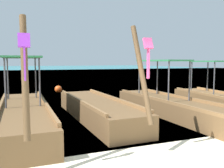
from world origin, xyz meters
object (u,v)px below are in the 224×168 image
object	(u,v)px
longtail_boat_pink_ribbon	(97,109)
longtail_boat_turquoise_ribbon	(176,107)
longtail_boat_violet_ribbon	(24,115)
longtail_boat_green_ribbon	(220,100)
mooring_buoy_near	(58,89)

from	to	relation	value
longtail_boat_pink_ribbon	longtail_boat_turquoise_ribbon	size ratio (longest dim) A/B	0.86
longtail_boat_violet_ribbon	longtail_boat_turquoise_ribbon	world-z (taller)	longtail_boat_violet_ribbon
longtail_boat_pink_ribbon	longtail_boat_green_ribbon	bearing A→B (deg)	-0.10
longtail_boat_pink_ribbon	longtail_boat_turquoise_ribbon	xyz separation A→B (m)	(2.79, -0.70, 0.02)
longtail_boat_violet_ribbon	mooring_buoy_near	world-z (taller)	longtail_boat_violet_ribbon
longtail_boat_turquoise_ribbon	mooring_buoy_near	bearing A→B (deg)	108.61
longtail_boat_violet_ribbon	longtail_boat_pink_ribbon	size ratio (longest dim) A/B	1.03
longtail_boat_violet_ribbon	mooring_buoy_near	size ratio (longest dim) A/B	14.44
longtail_boat_violet_ribbon	longtail_boat_turquoise_ribbon	size ratio (longest dim) A/B	0.88
longtail_boat_violet_ribbon	mooring_buoy_near	distance (m)	8.35
longtail_boat_violet_ribbon	mooring_buoy_near	bearing A→B (deg)	73.81
longtail_boat_violet_ribbon	longtail_boat_green_ribbon	size ratio (longest dim) A/B	1.11
mooring_buoy_near	longtail_boat_violet_ribbon	bearing A→B (deg)	-106.19
longtail_boat_turquoise_ribbon	longtail_boat_green_ribbon	size ratio (longest dim) A/B	1.26
longtail_boat_pink_ribbon	longtail_boat_turquoise_ribbon	world-z (taller)	longtail_boat_pink_ribbon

